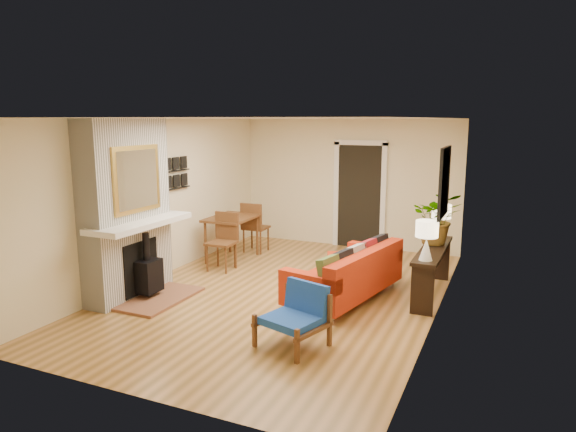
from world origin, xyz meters
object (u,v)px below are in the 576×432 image
object	(u,v)px
console_table	(433,258)
lamp_far	(441,217)
sofa	(350,274)
houseplant	(437,218)
blue_chair	(298,312)
dining_table	(236,225)
ottoman	(353,268)
lamp_near	(427,236)

from	to	relation	value
console_table	lamp_far	size ratio (longest dim) A/B	3.43
sofa	houseplant	world-z (taller)	houseplant
blue_chair	dining_table	size ratio (longest dim) A/B	0.46
ottoman	lamp_near	xyz separation A→B (m)	(1.24, -0.83, 0.83)
dining_table	houseplant	size ratio (longest dim) A/B	2.31
sofa	dining_table	world-z (taller)	dining_table
lamp_far	sofa	bearing A→B (deg)	-128.90
dining_table	houseplant	world-z (taller)	houseplant
console_table	lamp_far	world-z (taller)	lamp_far
console_table	dining_table	bearing A→B (deg)	171.09
sofa	console_table	distance (m)	1.25
dining_table	lamp_near	bearing A→B (deg)	-19.33
console_table	lamp_near	bearing A→B (deg)	-90.00
lamp_far	blue_chair	bearing A→B (deg)	-110.95
blue_chair	sofa	bearing A→B (deg)	86.72
ottoman	blue_chair	distance (m)	2.47
ottoman	houseplant	world-z (taller)	houseplant
sofa	lamp_near	size ratio (longest dim) A/B	4.12
sofa	dining_table	xyz separation A→B (m)	(-2.56, 1.17, 0.29)
houseplant	ottoman	bearing A→B (deg)	-172.67
ottoman	lamp_near	bearing A→B (deg)	-33.85
lamp_far	houseplant	size ratio (longest dim) A/B	0.67
blue_chair	console_table	xyz separation A→B (m)	(1.18, 2.34, 0.19)
sofa	console_table	bearing A→B (deg)	29.27
houseplant	dining_table	bearing A→B (deg)	175.49
console_table	houseplant	distance (m)	0.62
lamp_far	console_table	bearing A→B (deg)	-90.00
dining_table	lamp_far	world-z (taller)	lamp_far
houseplant	sofa	bearing A→B (deg)	-140.22
dining_table	console_table	bearing A→B (deg)	-8.91
blue_chair	houseplant	bearing A→B (deg)	66.05
ottoman	lamp_far	xyz separation A→B (m)	(1.24, 0.60, 0.83)
sofa	houseplant	size ratio (longest dim) A/B	2.78
ottoman	houseplant	distance (m)	1.53
ottoman	lamp_near	world-z (taller)	lamp_near
houseplant	lamp_near	bearing A→B (deg)	-89.42
dining_table	ottoman	bearing A→B (deg)	-10.50
dining_table	houseplant	distance (m)	3.67
lamp_far	houseplant	xyz separation A→B (m)	(-0.01, -0.45, 0.06)
lamp_near	lamp_far	size ratio (longest dim) A/B	1.00
sofa	lamp_far	size ratio (longest dim) A/B	4.12
sofa	ottoman	distance (m)	0.76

